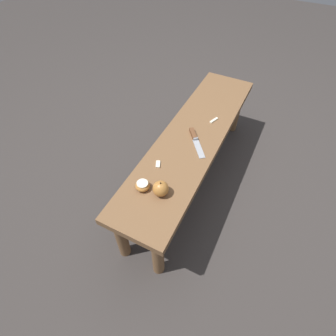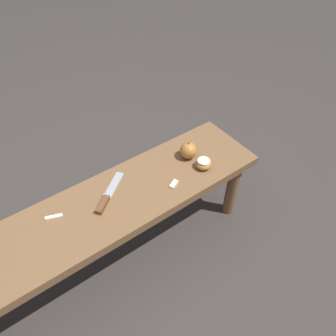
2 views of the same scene
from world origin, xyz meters
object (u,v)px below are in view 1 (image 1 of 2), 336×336
object	(u,v)px
knife	(195,138)
apple_cut	(143,185)
wooden_bench	(192,143)
apple_whole	(161,189)

from	to	relation	value
knife	apple_cut	distance (m)	0.43
apple_cut	knife	bearing A→B (deg)	-11.93
wooden_bench	apple_cut	distance (m)	0.46
wooden_bench	apple_cut	size ratio (longest dim) A/B	19.92
wooden_bench	apple_cut	world-z (taller)	apple_cut
wooden_bench	apple_whole	world-z (taller)	apple_whole
apple_whole	apple_cut	distance (m)	0.09
apple_whole	apple_cut	bearing A→B (deg)	97.12
knife	apple_whole	size ratio (longest dim) A/B	2.32
wooden_bench	apple_whole	distance (m)	0.44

